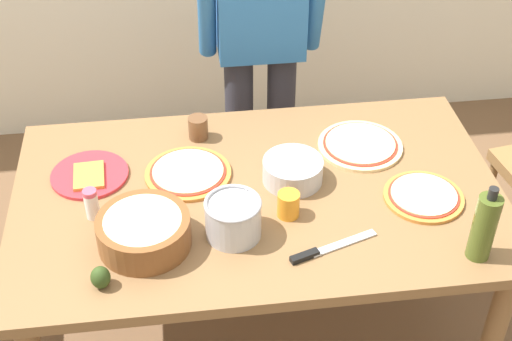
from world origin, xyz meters
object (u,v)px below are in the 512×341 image
object	(u,v)px
mixing_bowl_steel	(293,171)
steel_pot	(233,218)
plate_with_slice	(90,175)
pizza_second_cooked	(424,196)
avocado	(101,277)
person_cook	(261,33)
salt_shaker	(92,204)
cup_small_brown	(198,128)
chef_knife	(323,250)
cup_orange	(288,205)
dining_table	(258,213)
pizza_raw_on_board	(360,145)
pizza_cooked_on_tray	(188,173)
olive_oil_bottle	(484,227)
popcorn_bowl	(144,229)

from	to	relation	value
mixing_bowl_steel	steel_pot	bearing A→B (deg)	-133.43
plate_with_slice	mixing_bowl_steel	world-z (taller)	mixing_bowl_steel
pizza_second_cooked	avocado	xyz separation A→B (m)	(-1.02, -0.25, 0.03)
person_cook	plate_with_slice	distance (m)	0.91
salt_shaker	plate_with_slice	bearing A→B (deg)	96.43
pizza_second_cooked	cup_small_brown	xyz separation A→B (m)	(-0.70, 0.43, 0.03)
pizza_second_cooked	cup_small_brown	bearing A→B (deg)	148.45
chef_knife	plate_with_slice	bearing A→B (deg)	147.61
pizza_second_cooked	cup_small_brown	size ratio (longest dim) A/B	3.05
cup_orange	avocado	xyz separation A→B (m)	(-0.57, -0.23, -0.01)
dining_table	salt_shaker	distance (m)	0.55
pizza_raw_on_board	pizza_cooked_on_tray	distance (m)	0.62
pizza_raw_on_board	salt_shaker	xyz separation A→B (m)	(-0.92, -0.25, 0.04)
cup_small_brown	olive_oil_bottle	bearing A→B (deg)	-41.96
dining_table	cup_small_brown	distance (m)	0.39
dining_table	pizza_second_cooked	world-z (taller)	pizza_second_cooked
pizza_second_cooked	salt_shaker	distance (m)	1.06
steel_pot	chef_knife	xyz separation A→B (m)	(0.26, -0.11, -0.06)
cup_small_brown	pizza_second_cooked	bearing A→B (deg)	-31.55
person_cook	pizza_second_cooked	size ratio (longest dim) A/B	6.24
pizza_second_cooked	avocado	world-z (taller)	avocado
dining_table	pizza_cooked_on_tray	world-z (taller)	pizza_cooked_on_tray
pizza_cooked_on_tray	mixing_bowl_steel	world-z (taller)	mixing_bowl_steel
dining_table	steel_pot	xyz separation A→B (m)	(-0.10, -0.19, 0.16)
pizza_raw_on_board	cup_orange	bearing A→B (deg)	-134.10
steel_pot	pizza_cooked_on_tray	bearing A→B (deg)	111.71
plate_with_slice	olive_oil_bottle	world-z (taller)	olive_oil_bottle
olive_oil_bottle	salt_shaker	distance (m)	1.18
pizza_second_cooked	olive_oil_bottle	world-z (taller)	olive_oil_bottle
pizza_second_cooked	cup_orange	size ratio (longest dim) A/B	3.05
person_cook	chef_knife	xyz separation A→B (m)	(0.05, -1.05, -0.17)
pizza_second_cooked	popcorn_bowl	size ratio (longest dim) A/B	0.93
pizza_raw_on_board	plate_with_slice	size ratio (longest dim) A/B	1.15
person_cook	plate_with_slice	bearing A→B (deg)	-137.42
pizza_second_cooked	plate_with_slice	xyz separation A→B (m)	(-1.08, 0.25, -0.00)
pizza_second_cooked	olive_oil_bottle	size ratio (longest dim) A/B	1.01
chef_knife	dining_table	bearing A→B (deg)	117.65
person_cook	popcorn_bowl	bearing A→B (deg)	-116.53
popcorn_bowl	plate_with_slice	bearing A→B (deg)	117.73
cup_orange	pizza_raw_on_board	bearing A→B (deg)	45.90
pizza_raw_on_board	chef_knife	size ratio (longest dim) A/B	1.06
olive_oil_bottle	cup_small_brown	distance (m)	1.05
popcorn_bowl	chef_knife	distance (m)	0.54
pizza_cooked_on_tray	olive_oil_bottle	bearing A→B (deg)	-30.55
popcorn_bowl	olive_oil_bottle	distance (m)	0.99
popcorn_bowl	salt_shaker	size ratio (longest dim) A/B	2.64
pizza_cooked_on_tray	steel_pot	size ratio (longest dim) A/B	1.68
steel_pot	cup_small_brown	xyz separation A→B (m)	(-0.07, 0.52, -0.02)
mixing_bowl_steel	salt_shaker	xyz separation A→B (m)	(-0.65, -0.10, 0.01)
cup_orange	salt_shaker	xyz separation A→B (m)	(-0.61, 0.07, 0.01)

